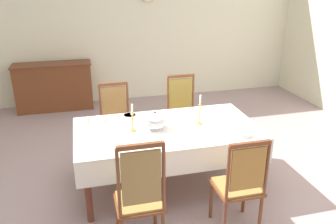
{
  "coord_description": "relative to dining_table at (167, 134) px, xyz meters",
  "views": [
    {
      "loc": [
        -0.91,
        -3.42,
        2.44
      ],
      "look_at": [
        0.0,
        0.13,
        0.99
      ],
      "focal_mm": 37.11,
      "sensor_mm": 36.0,
      "label": 1
    }
  ],
  "objects": [
    {
      "name": "soup_tureen",
      "position": [
        -0.14,
        0.0,
        0.18
      ],
      "size": [
        0.27,
        0.27,
        0.22
      ],
      "color": "silver",
      "rests_on": "tablecloth"
    },
    {
      "name": "bowl_near_right",
      "position": [
        -0.76,
        0.4,
        0.1
      ],
      "size": [
        0.19,
        0.19,
        0.04
      ],
      "color": "silver",
      "rests_on": "tablecloth"
    },
    {
      "name": "tablecloth",
      "position": [
        0.0,
        -0.0,
        0.01
      ],
      "size": [
        2.13,
        1.16,
        0.3
      ],
      "color": "white",
      "rests_on": "dining_table"
    },
    {
      "name": "spoon_secondary",
      "position": [
        -0.89,
        0.43,
        0.08
      ],
      "size": [
        0.03,
        0.18,
        0.01
      ],
      "rotation": [
        0.0,
        0.0,
        -0.05
      ],
      "color": "gold",
      "rests_on": "tablecloth"
    },
    {
      "name": "spoon_primary",
      "position": [
        -0.5,
        0.44,
        0.08
      ],
      "size": [
        0.04,
        0.18,
        0.01
      ],
      "rotation": [
        0.0,
        0.0,
        0.11
      ],
      "color": "gold",
      "rests_on": "tablecloth"
    },
    {
      "name": "chair_north_a",
      "position": [
        -0.5,
        0.97,
        -0.16
      ],
      "size": [
        0.44,
        0.42,
        1.04
      ],
      "rotation": [
        0.0,
        0.0,
        3.14
      ],
      "color": "brown",
      "rests_on": "ground"
    },
    {
      "name": "candlestick_west",
      "position": [
        -0.4,
        0.0,
        0.21
      ],
      "size": [
        0.07,
        0.07,
        0.33
      ],
      "color": "gold",
      "rests_on": "tablecloth"
    },
    {
      "name": "back_wall",
      "position": [
        0.0,
        3.43,
        0.99
      ],
      "size": [
        7.18,
        0.08,
        3.38
      ],
      "primitive_type": "cube",
      "color": "silver",
      "rests_on": "ground"
    },
    {
      "name": "candlestick_east",
      "position": [
        0.4,
        0.0,
        0.23
      ],
      "size": [
        0.07,
        0.07,
        0.37
      ],
      "color": "gold",
      "rests_on": "tablecloth"
    },
    {
      "name": "chair_south_b",
      "position": [
        0.49,
        -0.97,
        -0.15
      ],
      "size": [
        0.44,
        0.42,
        1.06
      ],
      "color": "brown",
      "rests_on": "ground"
    },
    {
      "name": "sideboard",
      "position": [
        -1.45,
        3.12,
        -0.25
      ],
      "size": [
        1.44,
        0.48,
        0.9
      ],
      "rotation": [
        0.0,
        0.0,
        3.14
      ],
      "color": "brown",
      "rests_on": "ground"
    },
    {
      "name": "chair_south_a",
      "position": [
        -0.5,
        -0.98,
        -0.12
      ],
      "size": [
        0.44,
        0.42,
        1.16
      ],
      "color": "maroon",
      "rests_on": "ground"
    },
    {
      "name": "ground",
      "position": [
        0.0,
        -0.18,
        -0.72
      ],
      "size": [
        7.18,
        7.14,
        0.04
      ],
      "primitive_type": "cube",
      "color": "#A48B8C"
    },
    {
      "name": "bowl_far_left",
      "position": [
        0.75,
        -0.43,
        0.1
      ],
      "size": [
        0.18,
        0.18,
        0.04
      ],
      "color": "silver",
      "rests_on": "tablecloth"
    },
    {
      "name": "dining_table",
      "position": [
        0.0,
        0.0,
        0.0
      ],
      "size": [
        2.11,
        1.14,
        0.77
      ],
      "color": "brown",
      "rests_on": "ground"
    },
    {
      "name": "chair_north_b",
      "position": [
        0.49,
        0.98,
        -0.14
      ],
      "size": [
        0.44,
        0.42,
        1.09
      ],
      "rotation": [
        0.0,
        0.0,
        3.14
      ],
      "color": "brown",
      "rests_on": "ground"
    },
    {
      "name": "bowl_near_left",
      "position": [
        -0.38,
        0.41,
        0.1
      ],
      "size": [
        0.18,
        0.18,
        0.04
      ],
      "color": "silver",
      "rests_on": "tablecloth"
    }
  ]
}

